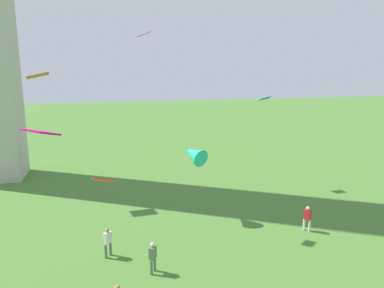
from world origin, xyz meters
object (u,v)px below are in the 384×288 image
at_px(kite_flying_2, 38,76).
at_px(kite_flying_5, 144,34).
at_px(kite_flying_4, 103,180).
at_px(kite_flying_0, 193,154).
at_px(kite_flying_3, 40,132).
at_px(person_2, 108,241).
at_px(person_3, 153,256).
at_px(kite_flying_1, 265,98).
at_px(person_4, 307,217).

xyz_separation_m(kite_flying_2, kite_flying_5, (7.86, -6.47, 2.83)).
bearing_deg(kite_flying_4, kite_flying_0, 46.16).
bearing_deg(kite_flying_5, kite_flying_3, -3.25).
distance_m(kite_flying_0, kite_flying_4, 10.08).
distance_m(person_2, kite_flying_3, 8.13).
xyz_separation_m(person_3, kite_flying_4, (-2.45, -0.32, 4.67)).
bearing_deg(person_3, person_2, 80.02).
bearing_deg(kite_flying_2, kite_flying_5, 130.87).
xyz_separation_m(kite_flying_1, kite_flying_4, (-14.81, -13.44, -2.67)).
bearing_deg(kite_flying_3, kite_flying_1, -94.32).
bearing_deg(kite_flying_5, person_2, 2.86).
height_order(kite_flying_2, kite_flying_5, kite_flying_5).
relative_size(person_3, kite_flying_0, 0.75).
relative_size(person_3, kite_flying_5, 1.69).
relative_size(kite_flying_1, kite_flying_5, 1.02).
xyz_separation_m(person_2, kite_flying_3, (-2.86, -2.48, 7.20)).
xyz_separation_m(person_4, kite_flying_4, (-13.63, -3.14, 4.68)).
height_order(kite_flying_1, kite_flying_4, kite_flying_1).
height_order(kite_flying_2, kite_flying_4, kite_flying_2).
bearing_deg(kite_flying_0, kite_flying_2, -53.64).
xyz_separation_m(kite_flying_3, kite_flying_4, (2.81, -0.25, -2.54)).
xyz_separation_m(kite_flying_1, kite_flying_5, (-11.76, -6.28, 5.04)).
bearing_deg(kite_flying_1, person_2, 26.54).
height_order(person_2, kite_flying_2, kite_flying_2).
distance_m(kite_flying_3, kite_flying_4, 3.80).
distance_m(person_3, kite_flying_4, 5.28).
bearing_deg(kite_flying_4, kite_flying_2, 106.16).
relative_size(person_4, kite_flying_4, 1.52).
height_order(person_3, person_4, person_3).
height_order(kite_flying_0, kite_flying_2, kite_flying_2).
bearing_deg(kite_flying_1, kite_flying_4, 32.83).
height_order(person_2, kite_flying_1, kite_flying_1).
relative_size(person_4, kite_flying_5, 1.68).
xyz_separation_m(kite_flying_0, kite_flying_5, (-3.49, -0.48, 8.50)).
height_order(person_4, kite_flying_1, kite_flying_1).
xyz_separation_m(kite_flying_1, kite_flying_3, (-17.62, -13.18, -0.13)).
bearing_deg(person_4, kite_flying_0, 21.05).
height_order(kite_flying_2, kite_flying_3, kite_flying_2).
bearing_deg(kite_flying_5, person_4, 106.27).
bearing_deg(kite_flying_0, person_3, 35.00).
bearing_deg(kite_flying_0, kite_flying_5, -18.03).
distance_m(person_2, kite_flying_1, 19.65).
distance_m(person_4, kite_flying_0, 9.25).
bearing_deg(kite_flying_1, kite_flying_2, -9.96).
bearing_deg(person_3, kite_flying_5, 30.09).
distance_m(person_2, person_3, 3.41).
xyz_separation_m(person_2, kite_flying_4, (-0.04, -2.74, 4.66)).
xyz_separation_m(kite_flying_2, kite_flying_3, (1.99, -13.38, -2.33)).
relative_size(kite_flying_0, kite_flying_5, 2.26).
distance_m(person_2, person_4, 13.60).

